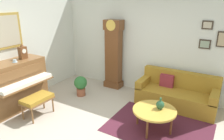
{
  "coord_description": "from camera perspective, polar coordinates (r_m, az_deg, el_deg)",
  "views": [
    {
      "loc": [
        2.19,
        -3.06,
        2.59
      ],
      "look_at": [
        -0.23,
        1.0,
        0.98
      ],
      "focal_mm": 33.87,
      "sensor_mm": 36.0,
      "label": 1
    }
  ],
  "objects": [
    {
      "name": "teacup",
      "position": [
        5.38,
        -24.77,
        2.17
      ],
      "size": [
        0.12,
        0.12,
        0.06
      ],
      "color": "#ADC6D6",
      "rests_on": "piano"
    },
    {
      "name": "area_rug",
      "position": [
        4.72,
        12.39,
        -14.87
      ],
      "size": [
        2.1,
        1.5,
        0.01
      ],
      "primitive_type": "cube",
      "color": "#4C1E2D",
      "rests_on": "ground_plane"
    },
    {
      "name": "couch",
      "position": [
        5.57,
        17.02,
        -6.18
      ],
      "size": [
        1.9,
        0.8,
        0.84
      ],
      "color": "olive",
      "rests_on": "ground_plane"
    },
    {
      "name": "coffee_table",
      "position": [
        4.43,
        11.38,
        -10.79
      ],
      "size": [
        0.88,
        0.88,
        0.46
      ],
      "color": "gold",
      "rests_on": "ground_plane"
    },
    {
      "name": "grandfather_clock",
      "position": [
        6.24,
        0.42,
        3.74
      ],
      "size": [
        0.52,
        0.34,
        2.03
      ],
      "color": "brown",
      "rests_on": "ground_plane"
    },
    {
      "name": "green_jug",
      "position": [
        4.44,
        12.89,
        -9.13
      ],
      "size": [
        0.17,
        0.17,
        0.24
      ],
      "color": "#234C33",
      "rests_on": "coffee_table"
    },
    {
      "name": "mantel_clock",
      "position": [
        5.58,
        -22.97,
        4.51
      ],
      "size": [
        0.13,
        0.18,
        0.38
      ],
      "color": "brown",
      "rests_on": "piano"
    },
    {
      "name": "piano_bench",
      "position": [
        5.13,
        -19.54,
        -7.53
      ],
      "size": [
        0.42,
        0.7,
        0.48
      ],
      "color": "brown",
      "rests_on": "ground_plane"
    },
    {
      "name": "ground_plane",
      "position": [
        4.59,
        -4.08,
        -16.29
      ],
      "size": [
        6.4,
        6.0,
        0.1
      ],
      "primitive_type": "cube",
      "color": "#B2A899"
    },
    {
      "name": "potted_plant",
      "position": [
        5.92,
        -8.46,
        -3.93
      ],
      "size": [
        0.36,
        0.36,
        0.56
      ],
      "color": "#935138",
      "rests_on": "ground_plane"
    },
    {
      "name": "wall_back",
      "position": [
        5.99,
        8.97,
        7.17
      ],
      "size": [
        5.3,
        0.13,
        2.8
      ],
      "color": "silver",
      "rests_on": "ground_plane"
    },
    {
      "name": "wall_left",
      "position": [
        5.8,
        -26.17,
        5.17
      ],
      "size": [
        0.13,
        4.9,
        2.8
      ],
      "color": "silver",
      "rests_on": "ground_plane"
    },
    {
      "name": "piano",
      "position": [
        5.63,
        -24.45,
        -3.65
      ],
      "size": [
        0.87,
        1.44,
        1.18
      ],
      "color": "brown",
      "rests_on": "ground_plane"
    }
  ]
}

